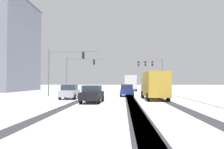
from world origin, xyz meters
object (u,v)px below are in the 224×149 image
at_px(car_blue_lead, 127,90).
at_px(car_silver_second, 70,92).
at_px(traffic_signal_far_right, 152,68).
at_px(traffic_signal_far_left, 78,68).
at_px(car_black_third, 92,94).
at_px(bus_oncoming, 130,82).
at_px(box_truck_delivery, 154,85).
at_px(traffic_signal_near_left, 63,63).

xyz_separation_m(car_blue_lead, car_silver_second, (-6.63, -5.17, 0.00)).
xyz_separation_m(traffic_signal_far_right, car_blue_lead, (-5.27, -13.81, -3.94)).
xyz_separation_m(traffic_signal_far_left, car_black_third, (5.32, -19.57, -3.68)).
bearing_deg(car_black_third, car_blue_lead, 70.85).
relative_size(car_blue_lead, bus_oncoming, 0.37).
xyz_separation_m(bus_oncoming, box_truck_delivery, (1.79, -26.17, -0.36)).
bearing_deg(car_blue_lead, box_truck_delivery, -62.07).
distance_m(traffic_signal_near_left, car_black_third, 11.51).
xyz_separation_m(traffic_signal_far_right, car_silver_second, (-11.90, -18.98, -3.94)).
xyz_separation_m(car_silver_second, bus_oncoming, (7.79, 25.78, 1.18)).
relative_size(car_silver_second, car_black_third, 0.99).
height_order(car_blue_lead, bus_oncoming, bus_oncoming).
bearing_deg(traffic_signal_far_right, bus_oncoming, 121.18).
height_order(traffic_signal_near_left, car_blue_lead, traffic_signal_near_left).
height_order(traffic_signal_far_left, traffic_signal_near_left, same).
xyz_separation_m(car_black_third, box_truck_delivery, (6.34, 4.20, 0.82)).
height_order(traffic_signal_near_left, car_silver_second, traffic_signal_near_left).
relative_size(traffic_signal_far_left, traffic_signal_near_left, 1.03).
height_order(car_black_third, box_truck_delivery, box_truck_delivery).
bearing_deg(traffic_signal_near_left, bus_oncoming, 64.53).
xyz_separation_m(traffic_signal_far_left, bus_oncoming, (9.87, 10.80, -2.51)).
xyz_separation_m(traffic_signal_near_left, car_black_third, (5.40, -9.48, -3.67)).
bearing_deg(box_truck_delivery, car_blue_lead, 117.93).
distance_m(car_silver_second, car_black_third, 5.62).
height_order(traffic_signal_far_left, car_blue_lead, traffic_signal_far_left).
distance_m(traffic_signal_far_left, car_black_third, 20.61).
xyz_separation_m(car_blue_lead, bus_oncoming, (1.16, 20.60, 1.18)).
height_order(traffic_signal_far_right, car_silver_second, traffic_signal_far_right).
bearing_deg(traffic_signal_far_left, box_truck_delivery, -52.81).
bearing_deg(car_black_third, bus_oncoming, 81.48).
bearing_deg(traffic_signal_near_left, traffic_signal_far_left, 89.54).
distance_m(car_silver_second, box_truck_delivery, 9.62).
height_order(traffic_signal_far_right, box_truck_delivery, traffic_signal_far_right).
bearing_deg(car_blue_lead, traffic_signal_far_right, 69.11).
relative_size(traffic_signal_far_left, car_blue_lead, 1.77).
distance_m(car_black_third, box_truck_delivery, 7.65).
bearing_deg(traffic_signal_near_left, car_silver_second, -66.11).
bearing_deg(car_silver_second, traffic_signal_far_left, 97.92).
relative_size(traffic_signal_far_left, bus_oncoming, 0.66).
height_order(traffic_signal_near_left, car_black_third, traffic_signal_near_left).
distance_m(traffic_signal_far_right, traffic_signal_near_left, 19.92).
height_order(car_silver_second, bus_oncoming, bus_oncoming).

